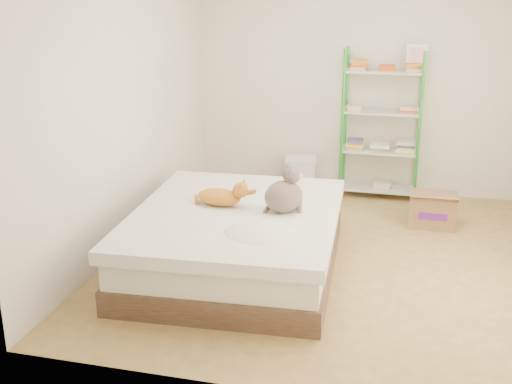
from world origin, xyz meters
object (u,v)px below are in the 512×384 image
(shelf_unit, at_px, (382,123))
(cardboard_box, at_px, (433,209))
(grey_cat, at_px, (284,190))
(white_bin, at_px, (300,174))
(orange_cat, at_px, (219,195))
(bed, at_px, (236,240))

(shelf_unit, height_order, cardboard_box, shelf_unit)
(grey_cat, height_order, cardboard_box, grey_cat)
(grey_cat, height_order, white_bin, grey_cat)
(orange_cat, height_order, shelf_unit, shelf_unit)
(shelf_unit, distance_m, white_bin, 1.13)
(shelf_unit, distance_m, cardboard_box, 1.23)
(bed, bearing_deg, grey_cat, 5.24)
(shelf_unit, bearing_deg, bed, -114.37)
(orange_cat, bearing_deg, grey_cat, 0.15)
(bed, relative_size, shelf_unit, 1.27)
(shelf_unit, xyz_separation_m, white_bin, (-0.91, -0.03, -0.66))
(bed, xyz_separation_m, shelf_unit, (1.06, 2.33, 0.60))
(bed, distance_m, shelf_unit, 2.63)
(bed, bearing_deg, cardboard_box, 39.31)
(orange_cat, relative_size, white_bin, 1.11)
(white_bin, bearing_deg, shelf_unit, 1.95)
(orange_cat, height_order, white_bin, orange_cat)
(bed, relative_size, grey_cat, 5.59)
(cardboard_box, bearing_deg, shelf_unit, 127.58)
(grey_cat, distance_m, shelf_unit, 2.37)
(grey_cat, bearing_deg, white_bin, -22.56)
(white_bin, bearing_deg, orange_cat, -98.28)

